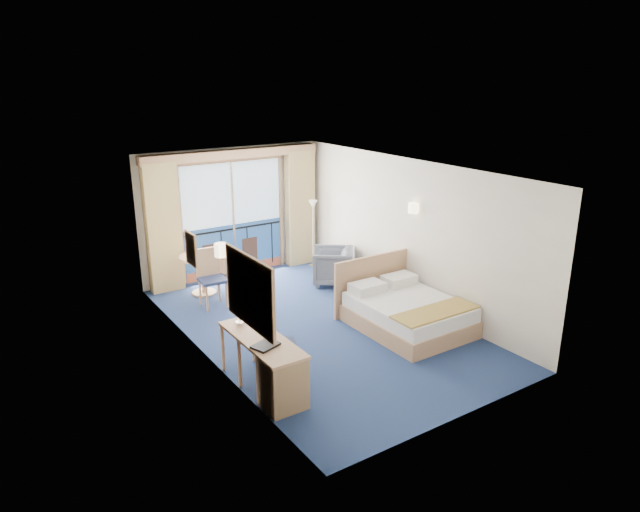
{
  "coord_description": "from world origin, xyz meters",
  "views": [
    {
      "loc": [
        -4.86,
        -7.47,
        4.12
      ],
      "look_at": [
        0.19,
        0.2,
        1.17
      ],
      "focal_mm": 32.0,
      "sensor_mm": 36.0,
      "label": 1
    }
  ],
  "objects_px": {
    "desk_chair": "(276,340)",
    "table_chair_b": "(210,274)",
    "bed": "(405,311)",
    "table_chair_a": "(225,268)",
    "round_table": "(202,265)",
    "armchair": "(333,266)",
    "nightstand": "(383,283)",
    "desk": "(278,374)",
    "floor_lamp": "(313,217)"
  },
  "relations": [
    {
      "from": "nightstand",
      "to": "floor_lamp",
      "type": "bearing_deg",
      "value": 91.85
    },
    {
      "from": "desk",
      "to": "table_chair_b",
      "type": "relative_size",
      "value": 1.49
    },
    {
      "from": "desk",
      "to": "desk_chair",
      "type": "bearing_deg",
      "value": 63.05
    },
    {
      "from": "bed",
      "to": "desk_chair",
      "type": "height_order",
      "value": "bed"
    },
    {
      "from": "nightstand",
      "to": "desk_chair",
      "type": "height_order",
      "value": "desk_chair"
    },
    {
      "from": "round_table",
      "to": "table_chair_a",
      "type": "bearing_deg",
      "value": -23.16
    },
    {
      "from": "round_table",
      "to": "table_chair_b",
      "type": "xyz_separation_m",
      "value": [
        -0.1,
        -0.62,
        0.02
      ]
    },
    {
      "from": "floor_lamp",
      "to": "table_chair_b",
      "type": "bearing_deg",
      "value": -163.33
    },
    {
      "from": "round_table",
      "to": "table_chair_a",
      "type": "height_order",
      "value": "table_chair_a"
    },
    {
      "from": "bed",
      "to": "desk_chair",
      "type": "distance_m",
      "value": 2.63
    },
    {
      "from": "desk_chair",
      "to": "table_chair_a",
      "type": "relative_size",
      "value": 1.07
    },
    {
      "from": "table_chair_a",
      "to": "nightstand",
      "type": "bearing_deg",
      "value": -139.8
    },
    {
      "from": "desk",
      "to": "table_chair_b",
      "type": "bearing_deg",
      "value": 80.51
    },
    {
      "from": "bed",
      "to": "table_chair_a",
      "type": "distance_m",
      "value": 3.7
    },
    {
      "from": "nightstand",
      "to": "round_table",
      "type": "height_order",
      "value": "round_table"
    },
    {
      "from": "floor_lamp",
      "to": "table_chair_a",
      "type": "xyz_separation_m",
      "value": [
        -2.3,
        -0.38,
        -0.63
      ]
    },
    {
      "from": "nightstand",
      "to": "floor_lamp",
      "type": "xyz_separation_m",
      "value": [
        -0.08,
        2.36,
        0.83
      ]
    },
    {
      "from": "desk",
      "to": "desk_chair",
      "type": "xyz_separation_m",
      "value": [
        0.33,
        0.65,
        0.12
      ]
    },
    {
      "from": "bed",
      "to": "table_chair_a",
      "type": "xyz_separation_m",
      "value": [
        -1.86,
        3.2,
        0.22
      ]
    },
    {
      "from": "floor_lamp",
      "to": "table_chair_b",
      "type": "xyz_separation_m",
      "value": [
        -2.78,
        -0.83,
        -0.53
      ]
    },
    {
      "from": "desk",
      "to": "desk_chair",
      "type": "distance_m",
      "value": 0.74
    },
    {
      "from": "bed",
      "to": "table_chair_b",
      "type": "height_order",
      "value": "table_chair_b"
    },
    {
      "from": "bed",
      "to": "armchair",
      "type": "relative_size",
      "value": 2.41
    },
    {
      "from": "armchair",
      "to": "round_table",
      "type": "bearing_deg",
      "value": -74.29
    },
    {
      "from": "bed",
      "to": "round_table",
      "type": "distance_m",
      "value": 4.05
    },
    {
      "from": "armchair",
      "to": "desk",
      "type": "distance_m",
      "value": 4.53
    },
    {
      "from": "round_table",
      "to": "table_chair_b",
      "type": "relative_size",
      "value": 0.81
    },
    {
      "from": "desk",
      "to": "round_table",
      "type": "height_order",
      "value": "round_table"
    },
    {
      "from": "desk",
      "to": "round_table",
      "type": "distance_m",
      "value": 4.27
    },
    {
      "from": "bed",
      "to": "desk_chair",
      "type": "xyz_separation_m",
      "value": [
        -2.61,
        -0.2,
        0.25
      ]
    },
    {
      "from": "table_chair_b",
      "to": "armchair",
      "type": "bearing_deg",
      "value": -3.79
    },
    {
      "from": "bed",
      "to": "desk",
      "type": "distance_m",
      "value": 3.06
    },
    {
      "from": "floor_lamp",
      "to": "round_table",
      "type": "height_order",
      "value": "floor_lamp"
    },
    {
      "from": "nightstand",
      "to": "armchair",
      "type": "xyz_separation_m",
      "value": [
        -0.33,
        1.22,
        0.06
      ]
    },
    {
      "from": "armchair",
      "to": "table_chair_b",
      "type": "bearing_deg",
      "value": -60.32
    },
    {
      "from": "armchair",
      "to": "round_table",
      "type": "xyz_separation_m",
      "value": [
        -2.43,
        0.93,
        0.22
      ]
    },
    {
      "from": "nightstand",
      "to": "desk",
      "type": "xyz_separation_m",
      "value": [
        -3.46,
        -2.06,
        0.11
      ]
    },
    {
      "from": "desk",
      "to": "table_chair_a",
      "type": "height_order",
      "value": "table_chair_a"
    },
    {
      "from": "desk",
      "to": "table_chair_a",
      "type": "relative_size",
      "value": 1.79
    },
    {
      "from": "desk_chair",
      "to": "table_chair_b",
      "type": "bearing_deg",
      "value": 14.13
    },
    {
      "from": "armchair",
      "to": "desk",
      "type": "height_order",
      "value": "desk"
    },
    {
      "from": "nightstand",
      "to": "table_chair_a",
      "type": "height_order",
      "value": "table_chair_a"
    },
    {
      "from": "bed",
      "to": "table_chair_a",
      "type": "bearing_deg",
      "value": 120.15
    },
    {
      "from": "nightstand",
      "to": "armchair",
      "type": "distance_m",
      "value": 1.27
    },
    {
      "from": "floor_lamp",
      "to": "desk",
      "type": "distance_m",
      "value": 5.61
    },
    {
      "from": "floor_lamp",
      "to": "table_chair_b",
      "type": "distance_m",
      "value": 2.96
    },
    {
      "from": "floor_lamp",
      "to": "round_table",
      "type": "xyz_separation_m",
      "value": [
        -2.69,
        -0.21,
        -0.55
      ]
    },
    {
      "from": "desk",
      "to": "table_chair_b",
      "type": "height_order",
      "value": "table_chair_b"
    },
    {
      "from": "nightstand",
      "to": "table_chair_b",
      "type": "height_order",
      "value": "table_chair_b"
    },
    {
      "from": "desk",
      "to": "floor_lamp",
      "type": "bearing_deg",
      "value": 52.57
    }
  ]
}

